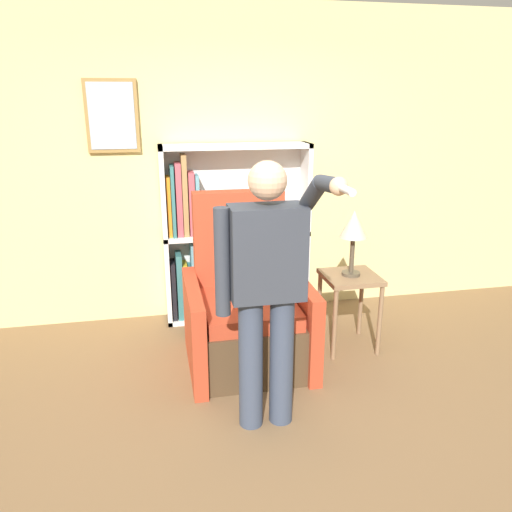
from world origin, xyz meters
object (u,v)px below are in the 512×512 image
(bookcase, at_px, (218,239))
(armchair, at_px, (246,314))
(table_lamp, at_px, (354,227))
(side_table, at_px, (350,288))
(person_standing, at_px, (267,283))

(bookcase, distance_m, armchair, 0.94)
(armchair, height_order, table_lamp, armchair)
(armchair, bearing_deg, table_lamp, 2.41)
(side_table, height_order, table_lamp, table_lamp)
(side_table, bearing_deg, table_lamp, -126.87)
(bookcase, distance_m, person_standing, 1.71)
(armchair, relative_size, side_table, 2.06)
(armchair, relative_size, person_standing, 0.78)
(armchair, bearing_deg, bookcase, 96.60)
(armchair, xyz_separation_m, person_standing, (-0.03, -0.85, 0.58))
(armchair, height_order, person_standing, person_standing)
(table_lamp, bearing_deg, armchair, -177.59)
(table_lamp, bearing_deg, person_standing, -135.60)
(bookcase, bearing_deg, armchair, -83.40)
(bookcase, xyz_separation_m, armchair, (0.10, -0.86, -0.38))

